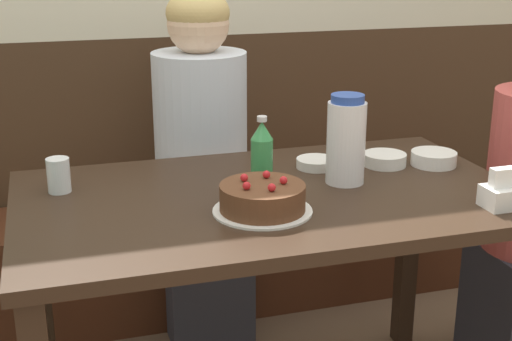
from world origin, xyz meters
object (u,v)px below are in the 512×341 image
Objects in this scene: bowl_rice_small at (385,159)px; soju_bottle at (262,153)px; birthday_cake at (262,199)px; bowl_side_dish at (434,158)px; person_teal_shirt at (202,174)px; bench_seat at (205,254)px; water_pitcher at (346,140)px; bowl_soup_white at (316,163)px; napkin_holder at (505,193)px; glass_water_tall at (59,175)px.

soju_bottle is at bearing -171.69° from bowl_rice_small.
birthday_cake is 0.65m from bowl_side_dish.
person_teal_shirt is (-0.59, 0.56, -0.17)m from bowl_side_dish.
bench_seat is 1.07m from water_pitcher.
birthday_cake is at bearing -107.14° from soju_bottle.
bowl_rice_small is (0.47, 0.26, -0.02)m from birthday_cake.
birthday_cake reaches higher than bowl_soup_white.
bench_seat is 19.08× the size of bowl_rice_small.
bowl_soup_white is at bearing -73.19° from bench_seat.
bowl_side_dish is at bearing 20.03° from birthday_cake.
bowl_rice_small is (0.21, -0.04, 0.00)m from bowl_soup_white.
bowl_rice_small is at bearing 29.29° from birthday_cake.
bowl_side_dish is 0.11× the size of person_teal_shirt.
bowl_soup_white is 0.09× the size of person_teal_shirt.
bowl_side_dish reaches higher than bench_seat.
napkin_holder is at bearing -71.96° from bowl_rice_small.
water_pitcher is (0.29, 0.15, 0.09)m from birthday_cake.
person_teal_shirt is (0.49, 0.48, -0.20)m from glass_water_tall.
glass_water_tall is at bearing -45.83° from person_teal_shirt.
water_pitcher is 2.27× the size of napkin_holder.
napkin_holder is 1.16m from glass_water_tall.
bowl_side_dish reaches higher than bowl_rice_small.
soju_bottle is 0.55m from bowl_side_dish.
bowl_rice_small is at bearing 8.31° from soju_bottle.
bowl_rice_small is (-0.13, 0.40, -0.02)m from napkin_holder.
glass_water_tall is at bearing 169.03° from water_pitcher.
bowl_rice_small is (0.40, -0.70, 0.56)m from bench_seat.
soju_bottle is 0.15× the size of person_teal_shirt.
napkin_holder is 1.17× the size of glass_water_tall.
person_teal_shirt reaches higher than water_pitcher.
glass_water_tall reaches higher than bowl_soup_white.
bowl_soup_white is 1.25× the size of glass_water_tall.
bowl_rice_small is at bearing 108.04° from napkin_holder.
bowl_side_dish is at bearing -15.45° from bowl_rice_small.
water_pitcher is 1.93× the size of bowl_rice_small.
bench_seat is 0.44m from person_teal_shirt.
bowl_rice_small is at bearing -2.35° from glass_water_tall.
bench_seat is 18.14× the size of bowl_side_dish.
soju_bottle reaches higher than napkin_holder.
bench_seat is 1.97× the size of person_teal_shirt.
water_pitcher is 1.29× the size of soju_bottle.
soju_bottle is (0.06, 0.20, 0.06)m from birthday_cake.
bowl_side_dish is at bearing -12.50° from bowl_soup_white.
person_teal_shirt reaches higher than bowl_rice_small.
bowl_soup_white is at bearing 26.08° from soju_bottle.
bowl_soup_white is at bearing 48.99° from birthday_cake.
birthday_cake reaches higher than bowl_rice_small.
glass_water_tall is at bearing 175.89° from bowl_side_dish.
glass_water_tall is (-0.54, -0.66, 0.59)m from bench_seat.
bowl_side_dish is 1.09m from glass_water_tall.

